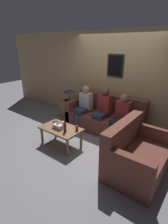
% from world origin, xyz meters
% --- Properties ---
extents(ground_plane, '(16.00, 16.00, 0.00)m').
position_xyz_m(ground_plane, '(0.00, 0.00, 0.00)').
color(ground_plane, gray).
extents(wall_back, '(9.00, 0.08, 2.60)m').
position_xyz_m(wall_back, '(0.00, 1.00, 1.30)').
color(wall_back, tan).
rests_on(wall_back, ground_plane).
extents(couch_main, '(2.06, 0.89, 0.94)m').
position_xyz_m(couch_main, '(0.00, 0.54, 0.32)').
color(couch_main, brown).
rests_on(couch_main, ground_plane).
extents(couch_side, '(0.89, 1.34, 0.94)m').
position_xyz_m(couch_side, '(1.37, -0.59, 0.32)').
color(couch_side, brown).
rests_on(couch_side, ground_plane).
extents(coffee_table, '(0.95, 0.58, 0.44)m').
position_xyz_m(coffee_table, '(-0.37, -0.80, 0.38)').
color(coffee_table, olive).
rests_on(coffee_table, ground_plane).
extents(side_table_with_lamp, '(0.45, 0.43, 0.95)m').
position_xyz_m(side_table_with_lamp, '(-1.33, 0.52, 0.35)').
color(side_table_with_lamp, olive).
rests_on(side_table_with_lamp, ground_plane).
extents(wine_bottle, '(0.07, 0.07, 0.31)m').
position_xyz_m(wine_bottle, '(-0.16, -0.87, 0.56)').
color(wine_bottle, '#562319').
rests_on(wine_bottle, coffee_table).
extents(drinking_glass, '(0.07, 0.07, 0.10)m').
position_xyz_m(drinking_glass, '(-0.41, -0.67, 0.50)').
color(drinking_glass, silver).
rests_on(drinking_glass, coffee_table).
extents(book_stack, '(0.16, 0.11, 0.04)m').
position_xyz_m(book_stack, '(-0.63, -0.70, 0.46)').
color(book_stack, black).
rests_on(book_stack, coffee_table).
extents(soda_can, '(0.07, 0.07, 0.12)m').
position_xyz_m(soda_can, '(0.01, -0.67, 0.51)').
color(soda_can, red).
rests_on(soda_can, coffee_table).
extents(tissue_box, '(0.23, 0.12, 0.15)m').
position_xyz_m(tissue_box, '(-0.40, -0.87, 0.50)').
color(tissue_box, silver).
rests_on(tissue_box, coffee_table).
extents(person_left, '(0.34, 0.57, 1.16)m').
position_xyz_m(person_left, '(-0.60, 0.37, 0.64)').
color(person_left, '#2D334C').
rests_on(person_left, ground_plane).
extents(person_middle, '(0.34, 0.57, 1.20)m').
position_xyz_m(person_middle, '(-0.00, 0.41, 0.66)').
color(person_middle, '#2D334C').
rests_on(person_middle, ground_plane).
extents(person_right, '(0.34, 0.61, 1.14)m').
position_xyz_m(person_right, '(0.57, 0.34, 0.62)').
color(person_right, black).
rests_on(person_right, ground_plane).
extents(teddy_bear, '(0.21, 0.21, 0.33)m').
position_xyz_m(teddy_bear, '(0.79, -0.69, 0.14)').
color(teddy_bear, tan).
rests_on(teddy_bear, ground_plane).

